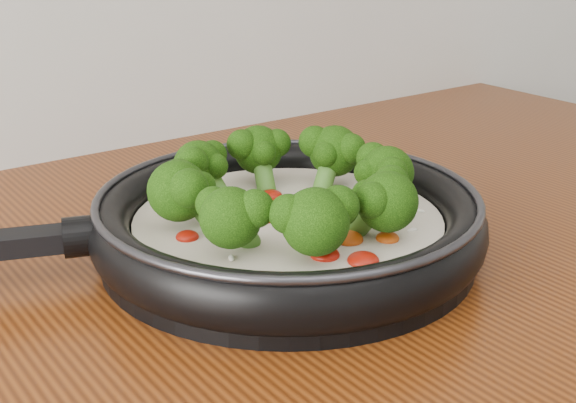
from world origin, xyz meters
TOP-DOWN VIEW (x-y plane):
  - skillet at (0.09, 1.10)m, footprint 0.57×0.44m

SIDE VIEW (x-z plane):
  - skillet at x=0.09m, z-range 0.89..0.98m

